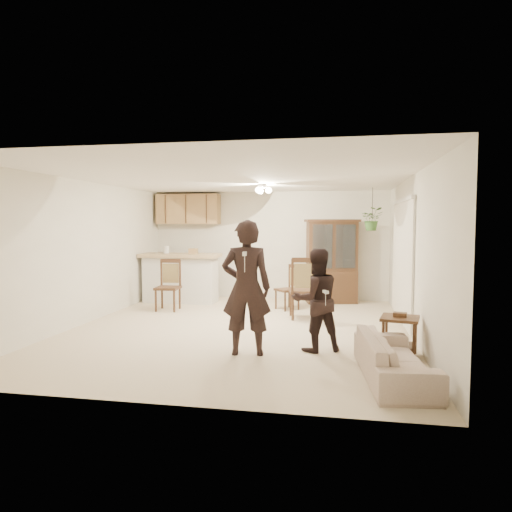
% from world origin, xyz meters
% --- Properties ---
extents(floor, '(6.50, 6.50, 0.00)m').
position_xyz_m(floor, '(0.00, 0.00, 0.00)').
color(floor, beige).
rests_on(floor, ground).
extents(ceiling, '(5.50, 6.50, 0.02)m').
position_xyz_m(ceiling, '(0.00, 0.00, 2.50)').
color(ceiling, white).
rests_on(ceiling, wall_back).
extents(wall_back, '(5.50, 0.02, 2.50)m').
position_xyz_m(wall_back, '(0.00, 3.25, 1.25)').
color(wall_back, silver).
rests_on(wall_back, ground).
extents(wall_front, '(5.50, 0.02, 2.50)m').
position_xyz_m(wall_front, '(0.00, -3.25, 1.25)').
color(wall_front, silver).
rests_on(wall_front, ground).
extents(wall_left, '(0.02, 6.50, 2.50)m').
position_xyz_m(wall_left, '(-2.75, 0.00, 1.25)').
color(wall_left, silver).
rests_on(wall_left, ground).
extents(wall_right, '(0.02, 6.50, 2.50)m').
position_xyz_m(wall_right, '(2.75, 0.00, 1.25)').
color(wall_right, silver).
rests_on(wall_right, ground).
extents(breakfast_bar, '(1.60, 0.55, 1.00)m').
position_xyz_m(breakfast_bar, '(-1.85, 2.35, 0.50)').
color(breakfast_bar, silver).
rests_on(breakfast_bar, floor).
extents(bar_top, '(1.75, 0.70, 0.08)m').
position_xyz_m(bar_top, '(-1.85, 2.35, 1.05)').
color(bar_top, tan).
rests_on(bar_top, breakfast_bar).
extents(upper_cabinets, '(1.50, 0.34, 0.70)m').
position_xyz_m(upper_cabinets, '(-1.90, 3.07, 2.10)').
color(upper_cabinets, olive).
rests_on(upper_cabinets, wall_back).
extents(vertical_blinds, '(0.06, 2.30, 2.10)m').
position_xyz_m(vertical_blinds, '(2.71, 0.90, 1.10)').
color(vertical_blinds, silver).
rests_on(vertical_blinds, wall_right).
extents(ceiling_fixture, '(0.36, 0.36, 0.20)m').
position_xyz_m(ceiling_fixture, '(0.20, 1.20, 2.40)').
color(ceiling_fixture, '#FFE5BF').
rests_on(ceiling_fixture, ceiling).
extents(hanging_plant, '(0.43, 0.37, 0.48)m').
position_xyz_m(hanging_plant, '(2.30, 2.40, 1.85)').
color(hanging_plant, '#2F5B24').
rests_on(hanging_plant, ceiling).
extents(plant_cord, '(0.01, 0.01, 0.65)m').
position_xyz_m(plant_cord, '(2.30, 2.40, 2.17)').
color(plant_cord, black).
rests_on(plant_cord, ceiling).
extents(sofa, '(0.93, 1.94, 0.73)m').
position_xyz_m(sofa, '(2.26, -2.10, 0.37)').
color(sofa, beige).
rests_on(sofa, floor).
extents(adult, '(0.71, 0.53, 1.80)m').
position_xyz_m(adult, '(0.43, -1.42, 0.90)').
color(adult, black).
rests_on(adult, floor).
extents(child, '(0.81, 0.74, 1.35)m').
position_xyz_m(child, '(1.33, -1.08, 0.68)').
color(child, black).
rests_on(child, floor).
extents(china_hutch, '(1.25, 0.72, 1.85)m').
position_xyz_m(china_hutch, '(1.48, 2.86, 0.91)').
color(china_hutch, '#342212').
rests_on(china_hutch, floor).
extents(side_table, '(0.56, 0.56, 0.58)m').
position_xyz_m(side_table, '(2.44, -1.13, 0.27)').
color(side_table, '#342212').
rests_on(side_table, floor).
extents(chair_bar, '(0.48, 0.48, 1.03)m').
position_xyz_m(chair_bar, '(-1.77, 1.36, 0.29)').
color(chair_bar, '#342212').
rests_on(chair_bar, floor).
extents(chair_hutch_left, '(0.57, 0.57, 0.91)m').
position_xyz_m(chair_hutch_left, '(0.60, 1.89, 0.26)').
color(chair_hutch_left, '#342212').
rests_on(chair_hutch_left, floor).
extents(chair_hutch_right, '(0.59, 0.59, 1.15)m').
position_xyz_m(chair_hutch_right, '(0.99, 1.08, 0.32)').
color(chair_hutch_right, '#342212').
rests_on(chair_hutch_right, floor).
extents(controller_adult, '(0.07, 0.16, 0.05)m').
position_xyz_m(controller_adult, '(0.49, -1.84, 1.38)').
color(controller_adult, silver).
rests_on(controller_adult, adult).
extents(controller_child, '(0.09, 0.13, 0.04)m').
position_xyz_m(controller_child, '(1.47, -1.38, 0.87)').
color(controller_child, silver).
rests_on(controller_child, child).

